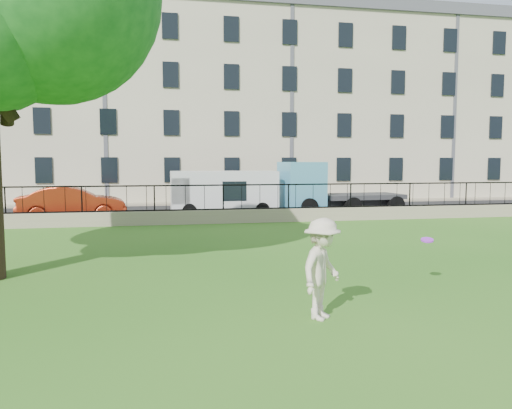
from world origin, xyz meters
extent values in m
plane|color=#286117|center=(0.00, 0.00, 0.00)|extent=(120.00, 120.00, 0.00)
cube|color=gray|center=(0.00, 12.00, 0.30)|extent=(50.00, 0.40, 0.60)
cube|color=black|center=(0.00, 12.00, 0.63)|extent=(50.00, 0.05, 0.06)
cube|color=black|center=(0.00, 12.00, 1.70)|extent=(50.00, 0.05, 0.06)
cube|color=black|center=(0.00, 16.70, 0.01)|extent=(60.00, 9.00, 0.01)
cube|color=gray|center=(0.00, 21.90, 0.06)|extent=(60.00, 1.40, 0.12)
cube|color=beige|center=(0.00, 27.60, 6.50)|extent=(56.00, 10.00, 13.00)
cube|color=#4C4C54|center=(0.00, 27.60, 13.40)|extent=(56.40, 10.40, 0.80)
imported|color=beige|center=(-0.05, -1.78, 0.89)|extent=(1.27, 1.29, 1.78)
cylinder|color=#A227DD|center=(2.92, -0.10, 1.05)|extent=(0.32, 0.31, 0.12)
imported|color=#A82F14|center=(-6.77, 14.40, 0.79)|extent=(4.98, 2.23, 1.59)
cube|color=silver|center=(0.47, 15.40, 1.12)|extent=(5.35, 2.09, 2.25)
cube|color=#519CBD|center=(6.78, 15.40, 1.36)|extent=(6.64, 2.84, 2.71)
camera|label=1|loc=(-2.83, -9.95, 2.77)|focal=35.00mm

